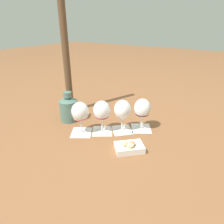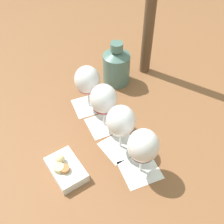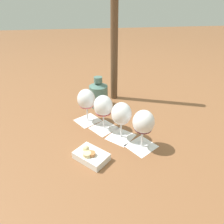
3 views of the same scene
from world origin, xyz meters
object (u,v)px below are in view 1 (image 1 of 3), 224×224
(wine_glass_3, at_px, (142,109))
(snack_dish, at_px, (129,147))
(wine_glass_1, at_px, (102,112))
(ceramic_vase, at_px, (69,108))
(wine_glass_2, at_px, (122,111))
(umbrella_pole, at_px, (65,50))
(wine_glass_0, at_px, (80,113))

(wine_glass_3, relative_size, snack_dish, 1.13)
(wine_glass_1, xyz_separation_m, ceramic_vase, (0.00, 0.26, -0.04))
(wine_glass_3, xyz_separation_m, ceramic_vase, (-0.15, 0.43, -0.04))
(wine_glass_2, height_order, umbrella_pole, umbrella_pole)
(wine_glass_1, xyz_separation_m, umbrella_pole, (0.11, 0.35, 0.29))
(wine_glass_3, bearing_deg, umbrella_pole, 93.91)
(snack_dish, xyz_separation_m, umbrella_pole, (0.20, 0.57, 0.39))
(wine_glass_2, distance_m, ceramic_vase, 0.36)
(wine_glass_2, bearing_deg, ceramic_vase, 101.49)
(wine_glass_2, height_order, wine_glass_3, same)
(snack_dish, bearing_deg, ceramic_vase, 80.06)
(ceramic_vase, bearing_deg, umbrella_pole, 40.66)
(wine_glass_2, relative_size, snack_dish, 1.13)
(umbrella_pole, bearing_deg, wine_glass_0, -125.97)
(wine_glass_3, height_order, ceramic_vase, ceramic_vase)
(wine_glass_0, bearing_deg, wine_glass_1, -48.53)
(wine_glass_3, xyz_separation_m, umbrella_pole, (-0.04, 0.53, 0.29))
(wine_glass_0, xyz_separation_m, wine_glass_3, (0.23, -0.26, -0.00))
(umbrella_pole, bearing_deg, wine_glass_1, -107.97)
(wine_glass_1, xyz_separation_m, snack_dish, (-0.08, -0.22, -0.10))
(wine_glass_1, relative_size, wine_glass_3, 1.00)
(wine_glass_0, relative_size, ceramic_vase, 0.98)
(wine_glass_3, distance_m, umbrella_pole, 0.60)
(wine_glass_1, xyz_separation_m, wine_glass_2, (0.07, -0.09, -0.00))
(wine_glass_0, xyz_separation_m, ceramic_vase, (0.08, 0.17, -0.04))
(wine_glass_1, bearing_deg, wine_glass_3, -48.91)
(wine_glass_1, relative_size, umbrella_pole, 0.22)
(snack_dish, bearing_deg, wine_glass_2, 40.37)
(snack_dish, bearing_deg, umbrella_pole, 71.13)
(wine_glass_2, height_order, ceramic_vase, ceramic_vase)
(wine_glass_1, bearing_deg, umbrella_pole, 72.03)
(wine_glass_0, bearing_deg, snack_dish, -90.62)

